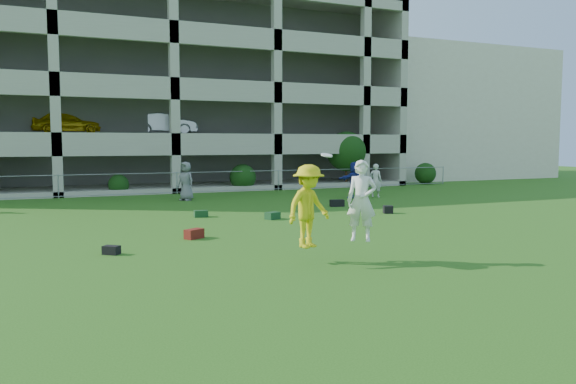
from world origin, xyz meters
name	(u,v)px	position (x,y,z in m)	size (l,w,h in m)	color
ground	(350,261)	(0.00, 0.00, 0.00)	(100.00, 100.00, 0.00)	#235114
stucco_building	(423,116)	(23.00, 28.00, 5.00)	(16.00, 14.00, 10.00)	beige
bystander_c	(186,181)	(-0.36, 15.30, 0.94)	(0.92, 0.60, 1.87)	slate
bystander_d	(354,180)	(7.71, 13.11, 0.92)	(1.70, 0.54, 1.84)	navy
bystander_e	(376,180)	(8.93, 13.06, 0.86)	(0.63, 0.41, 1.72)	silver
bag_red_a	(194,234)	(-2.65, 4.48, 0.14)	(0.55, 0.30, 0.28)	#5A1A0F
bag_black_b	(111,250)	(-5.12, 3.01, 0.11)	(0.40, 0.25, 0.22)	black
bag_green_c	(273,216)	(0.98, 7.42, 0.13)	(0.50, 0.35, 0.26)	#13361E
crate_d	(388,210)	(5.82, 7.20, 0.15)	(0.35, 0.35, 0.30)	black
bag_black_e	(337,203)	(5.10, 10.09, 0.15)	(0.60, 0.30, 0.30)	black
bag_green_g	(201,214)	(-1.26, 9.05, 0.12)	(0.50, 0.30, 0.25)	#14371A
frisbee_contest	(322,205)	(-0.70, 0.10, 1.35)	(2.33, 1.29, 2.19)	yellow
parking_garage	(148,95)	(-0.01, 27.70, 6.01)	(30.00, 14.00, 12.00)	#9E998C
fence	(177,183)	(0.00, 19.00, 0.61)	(36.06, 0.06, 1.20)	gray
shrub_row	(252,164)	(4.59, 19.70, 1.51)	(34.38, 2.52, 3.50)	#163D11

